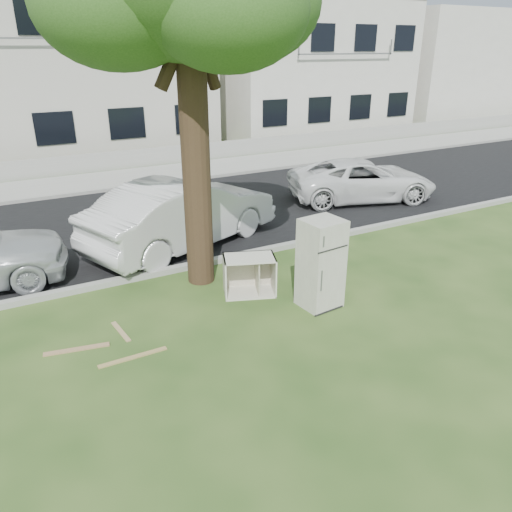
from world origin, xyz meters
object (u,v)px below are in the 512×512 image
fridge (321,264)px  car_right (362,180)px  car_center (183,213)px  cabinet (249,275)px

fridge → car_right: 7.22m
fridge → car_right: fridge is taller
car_center → car_right: 6.35m
cabinet → car_center: car_center is taller
car_right → fridge: bearing=152.2°
cabinet → fridge: bearing=-28.1°
car_center → cabinet: bearing=162.6°
fridge → car_center: fridge is taller
fridge → car_center: 4.19m
car_center → car_right: size_ratio=1.09×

